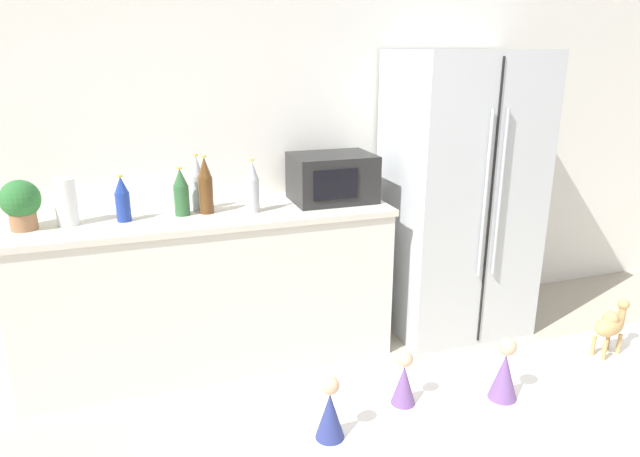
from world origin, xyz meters
The scene contains 15 objects.
wall_back centered at (0.00, 2.73, 1.27)m, with size 8.00×0.06×2.55m.
back_counter centered at (-0.49, 2.40, 0.46)m, with size 2.10×0.63×0.92m.
refrigerator centered at (1.10, 2.35, 0.89)m, with size 0.86×0.70×1.79m.
potted_plant centered at (-1.40, 2.37, 1.06)m, with size 0.19×0.19×0.26m.
paper_towel_roll centered at (-1.20, 2.38, 1.04)m, with size 0.11×0.11×0.25m.
microwave centered at (0.27, 2.42, 1.06)m, with size 0.48×0.37×0.28m.
back_bottle_0 centered at (-0.24, 2.32, 1.06)m, with size 0.07×0.07×0.30m.
back_bottle_1 centered at (-0.52, 2.46, 1.07)m, with size 0.07×0.07×0.32m.
back_bottle_2 centered at (-0.92, 2.37, 1.03)m, with size 0.08×0.08×0.25m.
back_bottle_3 centered at (-0.48, 2.38, 1.07)m, with size 0.08×0.08×0.32m.
back_bottle_4 centered at (-0.62, 2.38, 1.04)m, with size 0.08×0.08×0.27m.
camel_figurine centered at (0.42, 0.44, 1.02)m, with size 0.13×0.08×0.16m.
wise_man_figurine_blue centered at (-0.01, 0.34, 1.00)m, with size 0.07×0.07×0.17m.
wise_man_figurine_crimson centered at (-0.49, 0.34, 0.99)m, with size 0.07×0.07×0.16m.
wise_man_figurine_purple centered at (-0.26, 0.40, 0.99)m, with size 0.06×0.06×0.15m.
Camera 1 is at (-0.86, -0.71, 1.79)m, focal length 32.00 mm.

